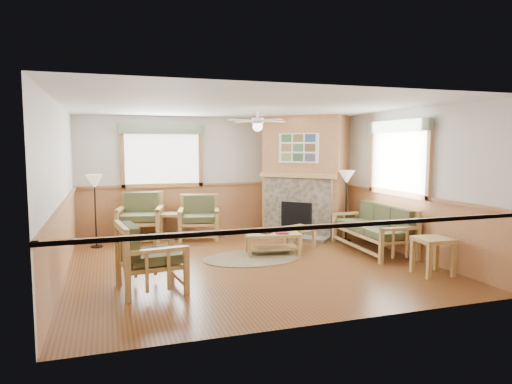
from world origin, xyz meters
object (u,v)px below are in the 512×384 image
object	(u,v)px
armchair_back_left	(140,216)
floor_lamp_left	(95,211)
footstool	(300,237)
armchair_back_right	(199,217)
end_table_sofa	(433,256)
floor_lamp_right	(346,206)
sofa	(372,228)
end_table_chairs	(172,225)
armchair_left	(151,256)
coffee_table	(273,244)

from	to	relation	value
armchair_back_left	floor_lamp_left	distance (m)	1.04
armchair_back_left	footstool	distance (m)	3.48
armchair_back_right	end_table_sofa	distance (m)	4.90
armchair_back_left	floor_lamp_right	bearing A→B (deg)	-7.21
sofa	end_table_sofa	xyz separation A→B (m)	(0.00, -1.73, -0.15)
end_table_chairs	end_table_sofa	world-z (taller)	end_table_sofa
footstool	floor_lamp_right	world-z (taller)	floor_lamp_right
armchair_left	end_table_sofa	distance (m)	4.35
armchair_left	coffee_table	size ratio (longest dim) A/B	0.97
armchair_back_left	footstool	xyz separation A→B (m)	(2.99, -1.75, -0.30)
armchair_left	end_table_chairs	size ratio (longest dim) A/B	1.79
sofa	floor_lamp_right	size ratio (longest dim) A/B	1.28
sofa	armchair_back_right	xyz separation A→B (m)	(-2.98, 2.15, 0.03)
armchair_back_left	armchair_back_right	world-z (taller)	armchair_back_left
coffee_table	floor_lamp_right	world-z (taller)	floor_lamp_right
armchair_back_right	coffee_table	xyz separation A→B (m)	(1.05, -1.81, -0.27)
end_table_sofa	floor_lamp_left	xyz separation A→B (m)	(-5.10, 3.73, 0.44)
floor_lamp_left	armchair_back_left	bearing A→B (deg)	27.80
armchair_left	floor_lamp_right	bearing A→B (deg)	-71.32
coffee_table	end_table_chairs	xyz separation A→B (m)	(-1.58, 2.20, 0.07)
footstool	coffee_table	bearing A→B (deg)	-152.94
armchair_back_right	floor_lamp_right	size ratio (longest dim) A/B	0.62
armchair_back_left	armchair_left	xyz separation A→B (m)	(-0.10, -3.58, -0.03)
end_table_sofa	armchair_left	bearing A→B (deg)	171.86
sofa	armchair_back_left	xyz separation A→B (m)	(-4.21, 2.47, 0.06)
floor_lamp_left	armchair_back_right	bearing A→B (deg)	4.29
coffee_table	floor_lamp_left	world-z (taller)	floor_lamp_left
end_table_chairs	armchair_back_left	bearing A→B (deg)	-173.75
coffee_table	end_table_chairs	distance (m)	2.70
armchair_back_left	armchair_back_right	distance (m)	1.27
end_table_chairs	floor_lamp_left	world-z (taller)	floor_lamp_left
end_table_sofa	floor_lamp_left	bearing A→B (deg)	143.85
sofa	end_table_sofa	bearing A→B (deg)	2.64
armchair_back_left	armchair_left	world-z (taller)	armchair_back_left
armchair_back_left	end_table_sofa	xyz separation A→B (m)	(4.21, -4.20, -0.21)
floor_lamp_right	armchair_back_right	bearing A→B (deg)	158.27
coffee_table	footstool	size ratio (longest dim) A/B	2.08
armchair_back_left	end_table_sofa	distance (m)	5.95
sofa	footstool	xyz separation A→B (m)	(-1.21, 0.71, -0.24)
armchair_left	floor_lamp_left	distance (m)	3.22
armchair_back_left	armchair_left	bearing A→B (deg)	-79.16
armchair_back_right	footstool	distance (m)	2.29
end_table_sofa	floor_lamp_left	world-z (taller)	floor_lamp_left
footstool	end_table_sofa	bearing A→B (deg)	-63.66
armchair_back_right	floor_lamp_left	distance (m)	2.14
armchair_back_right	end_table_chairs	size ratio (longest dim) A/B	1.76
footstool	floor_lamp_right	distance (m)	1.33
armchair_back_left	armchair_left	size ratio (longest dim) A/B	1.06
armchair_left	floor_lamp_left	world-z (taller)	floor_lamp_left
end_table_sofa	floor_lamp_right	size ratio (longest dim) A/B	0.39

